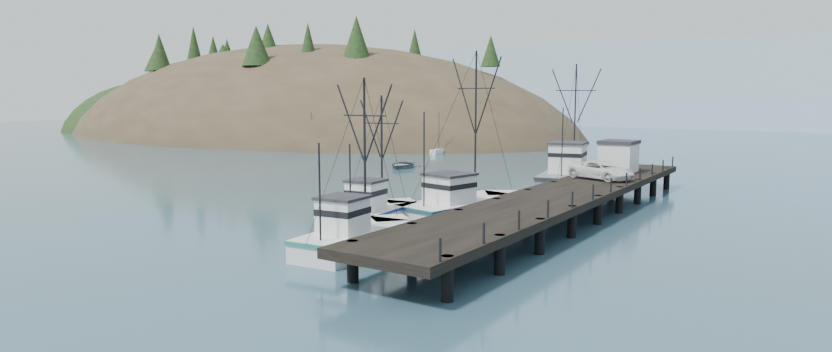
{
  "coord_description": "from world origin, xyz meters",
  "views": [
    {
      "loc": [
        30.41,
        -27.14,
        8.81
      ],
      "look_at": [
        2.6,
        14.61,
        2.5
      ],
      "focal_mm": 28.0,
      "sensor_mm": 36.0,
      "label": 1
    }
  ],
  "objects_px": {
    "trawler_far": "(465,205)",
    "motorboat": "(402,168)",
    "pier": "(562,197)",
    "trawler_near": "(357,236)",
    "pier_shed": "(618,156)",
    "pickup_truck": "(601,170)",
    "trawler_mid": "(376,214)",
    "work_vessel": "(571,177)"
  },
  "relations": [
    {
      "from": "trawler_mid",
      "to": "work_vessel",
      "type": "xyz_separation_m",
      "value": [
        5.02,
        23.28,
        0.41
      ]
    },
    {
      "from": "trawler_mid",
      "to": "pier_shed",
      "type": "distance_m",
      "value": 25.09
    },
    {
      "from": "trawler_mid",
      "to": "work_vessel",
      "type": "distance_m",
      "value": 23.81
    },
    {
      "from": "pier_shed",
      "to": "pickup_truck",
      "type": "relative_size",
      "value": 0.6
    },
    {
      "from": "pier",
      "to": "motorboat",
      "type": "bearing_deg",
      "value": 143.47
    },
    {
      "from": "pier_shed",
      "to": "motorboat",
      "type": "relative_size",
      "value": 0.6
    },
    {
      "from": "pier",
      "to": "pickup_truck",
      "type": "xyz_separation_m",
      "value": [
        0.08,
        8.38,
        1.05
      ]
    },
    {
      "from": "trawler_near",
      "to": "work_vessel",
      "type": "relative_size",
      "value": 0.71
    },
    {
      "from": "trawler_far",
      "to": "pier_shed",
      "type": "xyz_separation_m",
      "value": [
        6.14,
        16.73,
        2.6
      ]
    },
    {
      "from": "trawler_near",
      "to": "trawler_mid",
      "type": "relative_size",
      "value": 1.11
    },
    {
      "from": "pier",
      "to": "trawler_far",
      "type": "relative_size",
      "value": 3.58
    },
    {
      "from": "trawler_near",
      "to": "trawler_far",
      "type": "bearing_deg",
      "value": 90.11
    },
    {
      "from": "pier",
      "to": "motorboat",
      "type": "height_order",
      "value": "pier"
    },
    {
      "from": "pier_shed",
      "to": "motorboat",
      "type": "distance_m",
      "value": 28.93
    },
    {
      "from": "trawler_near",
      "to": "trawler_mid",
      "type": "height_order",
      "value": "trawler_near"
    },
    {
      "from": "trawler_far",
      "to": "motorboat",
      "type": "distance_m",
      "value": 31.95
    },
    {
      "from": "work_vessel",
      "to": "trawler_mid",
      "type": "bearing_deg",
      "value": -102.17
    },
    {
      "from": "work_vessel",
      "to": "pickup_truck",
      "type": "xyz_separation_m",
      "value": [
        4.78,
        -6.11,
        1.51
      ]
    },
    {
      "from": "trawler_near",
      "to": "pier_shed",
      "type": "height_order",
      "value": "trawler_near"
    },
    {
      "from": "trawler_far",
      "to": "motorboat",
      "type": "height_order",
      "value": "trawler_far"
    },
    {
      "from": "trawler_mid",
      "to": "motorboat",
      "type": "relative_size",
      "value": 1.71
    },
    {
      "from": "pickup_truck",
      "to": "motorboat",
      "type": "relative_size",
      "value": 1.0
    },
    {
      "from": "trawler_far",
      "to": "pickup_truck",
      "type": "height_order",
      "value": "trawler_far"
    },
    {
      "from": "trawler_near",
      "to": "trawler_mid",
      "type": "distance_m",
      "value": 6.95
    },
    {
      "from": "pickup_truck",
      "to": "motorboat",
      "type": "distance_m",
      "value": 31.13
    },
    {
      "from": "trawler_mid",
      "to": "trawler_far",
      "type": "xyz_separation_m",
      "value": [
        3.25,
        6.39,
        0.0
      ]
    },
    {
      "from": "pier_shed",
      "to": "work_vessel",
      "type": "bearing_deg",
      "value": 177.91
    },
    {
      "from": "trawler_far",
      "to": "work_vessel",
      "type": "relative_size",
      "value": 0.87
    },
    {
      "from": "trawler_mid",
      "to": "work_vessel",
      "type": "relative_size",
      "value": 0.64
    },
    {
      "from": "trawler_far",
      "to": "work_vessel",
      "type": "bearing_deg",
      "value": 84.03
    },
    {
      "from": "pier",
      "to": "trawler_mid",
      "type": "xyz_separation_m",
      "value": [
        -9.72,
        -8.78,
        -0.87
      ]
    },
    {
      "from": "pickup_truck",
      "to": "trawler_near",
      "type": "bearing_deg",
      "value": -176.35
    },
    {
      "from": "trawler_far",
      "to": "pickup_truck",
      "type": "xyz_separation_m",
      "value": [
        6.54,
        10.77,
        1.92
      ]
    },
    {
      "from": "trawler_near",
      "to": "pickup_truck",
      "type": "distance_m",
      "value": 24.26
    },
    {
      "from": "trawler_far",
      "to": "trawler_mid",
      "type": "bearing_deg",
      "value": -116.99
    },
    {
      "from": "trawler_mid",
      "to": "pickup_truck",
      "type": "relative_size",
      "value": 1.71
    },
    {
      "from": "pier",
      "to": "trawler_near",
      "type": "relative_size",
      "value": 4.35
    },
    {
      "from": "trawler_far",
      "to": "pier_shed",
      "type": "relative_size",
      "value": 3.84
    },
    {
      "from": "work_vessel",
      "to": "pickup_truck",
      "type": "height_order",
      "value": "work_vessel"
    },
    {
      "from": "trawler_near",
      "to": "trawler_far",
      "type": "xyz_separation_m",
      "value": [
        -0.02,
        12.51,
        0.0
      ]
    },
    {
      "from": "pier",
      "to": "motorboat",
      "type": "xyz_separation_m",
      "value": [
        -28.28,
        20.95,
        -1.69
      ]
    },
    {
      "from": "trawler_mid",
      "to": "pickup_truck",
      "type": "xyz_separation_m",
      "value": [
        9.8,
        17.16,
        1.92
      ]
    }
  ]
}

